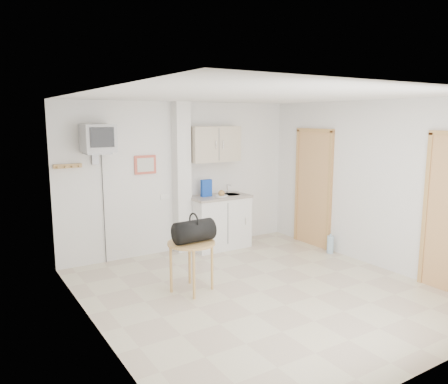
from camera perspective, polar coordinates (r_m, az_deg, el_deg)
ground at (r=5.87m, az=4.79°, el=-12.81°), size 4.50×4.50×0.00m
room_envelope at (r=5.68m, az=6.40°, el=2.51°), size 4.24×4.54×2.55m
kitchenette at (r=7.54m, az=-0.79°, el=-1.31°), size 1.03×0.58×2.10m
crt_television at (r=6.61m, az=-16.15°, el=6.65°), size 0.44×0.45×2.15m
round_table at (r=5.69m, az=-4.28°, el=-7.39°), size 0.62×0.62×0.66m
duffel_bag at (r=5.63m, az=-3.96°, el=-5.10°), size 0.53×0.31×0.38m
water_bottle at (r=7.56m, az=13.71°, el=-6.67°), size 0.11×0.11×0.33m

